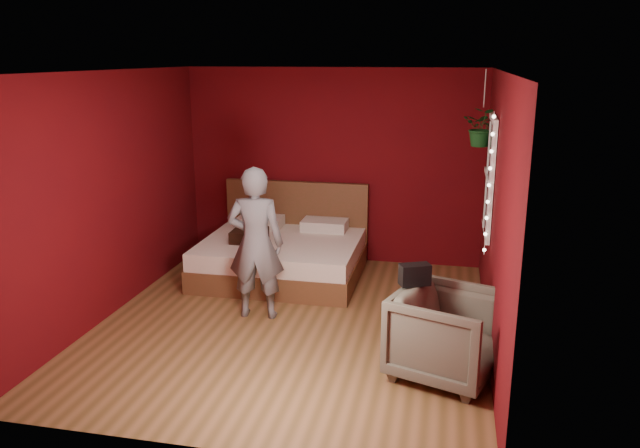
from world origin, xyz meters
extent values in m
plane|color=brown|center=(0.00, 0.00, 0.00)|extent=(4.50, 4.50, 0.00)
cube|color=#59090C|center=(0.00, 2.26, 1.30)|extent=(4.00, 0.02, 2.60)
cube|color=#59090C|center=(0.00, -2.26, 1.30)|extent=(4.00, 0.02, 2.60)
cube|color=#59090C|center=(-2.01, 0.00, 1.30)|extent=(0.02, 4.50, 2.60)
cube|color=#59090C|center=(2.01, 0.00, 1.30)|extent=(0.02, 4.50, 2.60)
cube|color=white|center=(0.00, 0.00, 2.61)|extent=(4.00, 4.50, 0.02)
cube|color=white|center=(1.97, 0.90, 1.50)|extent=(0.04, 0.97, 1.27)
cube|color=black|center=(1.96, 0.90, 1.50)|extent=(0.02, 0.85, 1.15)
cube|color=white|center=(1.95, 0.90, 1.50)|extent=(0.03, 0.05, 1.15)
cube|color=white|center=(1.95, 0.90, 1.50)|extent=(0.03, 0.85, 0.05)
cylinder|color=silver|center=(1.94, 0.38, 1.50)|extent=(0.01, 0.01, 1.45)
sphere|color=#FFF2CC|center=(1.94, 0.38, 0.83)|extent=(0.04, 0.04, 0.04)
sphere|color=#FFF2CC|center=(1.94, 0.38, 0.99)|extent=(0.04, 0.04, 0.04)
sphere|color=#FFF2CC|center=(1.94, 0.38, 1.16)|extent=(0.04, 0.04, 0.04)
sphere|color=#FFF2CC|center=(1.94, 0.38, 1.33)|extent=(0.04, 0.04, 0.04)
sphere|color=#FFF2CC|center=(1.94, 0.38, 1.50)|extent=(0.04, 0.04, 0.04)
sphere|color=#FFF2CC|center=(1.94, 0.38, 1.67)|extent=(0.04, 0.04, 0.04)
sphere|color=#FFF2CC|center=(1.94, 0.38, 1.84)|extent=(0.04, 0.04, 0.04)
sphere|color=#FFF2CC|center=(1.94, 0.38, 2.01)|extent=(0.04, 0.04, 0.04)
sphere|color=#FFF2CC|center=(1.94, 0.38, 2.17)|extent=(0.04, 0.04, 0.04)
cube|color=brown|center=(-0.49, 1.36, 0.14)|extent=(1.98, 1.68, 0.28)
cube|color=white|center=(-0.49, 1.36, 0.39)|extent=(1.94, 1.65, 0.22)
cube|color=brown|center=(-0.49, 2.16, 0.54)|extent=(1.98, 0.08, 1.09)
cube|color=silver|center=(-0.93, 1.92, 0.56)|extent=(0.59, 0.38, 0.14)
cube|color=silver|center=(-0.04, 1.92, 0.56)|extent=(0.59, 0.38, 0.14)
imported|color=slate|center=(-0.42, 0.12, 0.82)|extent=(0.64, 0.46, 1.65)
imported|color=#5C5748|center=(1.60, -0.81, 0.39)|extent=(1.09, 1.08, 0.79)
cube|color=black|center=(1.30, -0.68, 0.88)|extent=(0.30, 0.23, 0.19)
cube|color=black|center=(-0.87, 1.23, 0.57)|extent=(0.42, 0.42, 0.15)
cylinder|color=silver|center=(1.88, 1.33, 2.39)|extent=(0.01, 0.01, 0.41)
imported|color=#164F1D|center=(1.88, 1.33, 1.97)|extent=(0.50, 0.47, 0.44)
camera|label=1|loc=(1.56, -5.91, 2.75)|focal=35.00mm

